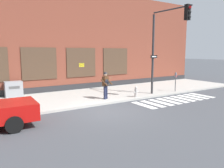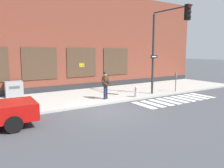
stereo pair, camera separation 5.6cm
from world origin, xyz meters
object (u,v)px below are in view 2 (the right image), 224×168
(utility_box, at_px, (14,89))
(fire_hydrant, at_px, (136,92))
(parking_meter, at_px, (176,79))
(traffic_light, at_px, (166,37))
(busker, at_px, (106,84))

(utility_box, height_order, fire_hydrant, utility_box)
(utility_box, bearing_deg, parking_meter, -22.57)
(parking_meter, distance_m, utility_box, 11.40)
(parking_meter, xyz_separation_m, utility_box, (-10.52, 4.37, -0.44))
(traffic_light, height_order, parking_meter, traffic_light)
(busker, bearing_deg, utility_box, 140.31)
(traffic_light, relative_size, fire_hydrant, 8.03)
(traffic_light, distance_m, utility_box, 10.46)
(parking_meter, bearing_deg, busker, 175.45)
(traffic_light, bearing_deg, fire_hydrant, 156.48)
(fire_hydrant, bearing_deg, parking_meter, 0.75)
(busker, bearing_deg, fire_hydrant, -14.37)
(parking_meter, xyz_separation_m, fire_hydrant, (-3.81, -0.05, -0.60))
(traffic_light, bearing_deg, busker, 161.24)
(utility_box, relative_size, fire_hydrant, 1.53)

